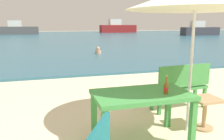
{
  "coord_description": "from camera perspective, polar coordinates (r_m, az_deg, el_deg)",
  "views": [
    {
      "loc": [
        -1.84,
        -2.39,
        1.72
      ],
      "look_at": [
        -0.27,
        3.0,
        0.6
      ],
      "focal_mm": 36.52,
      "sensor_mm": 36.0,
      "label": 1
    }
  ],
  "objects": [
    {
      "name": "picnic_table_green",
      "position": [
        3.36,
        7.45,
        -7.44
      ],
      "size": [
        1.4,
        0.8,
        0.76
      ],
      "color": "#3D8C42",
      "rests_on": "ground_plane"
    },
    {
      "name": "beer_bottle_amber",
      "position": [
        3.3,
        13.37,
        -4.27
      ],
      "size": [
        0.07,
        0.07,
        0.26
      ],
      "color": "brown",
      "rests_on": "picnic_table_green"
    },
    {
      "name": "side_table_wood",
      "position": [
        4.13,
        22.23,
        -8.94
      ],
      "size": [
        0.44,
        0.44,
        0.54
      ],
      "color": "tan",
      "rests_on": "ground_plane"
    },
    {
      "name": "boat_ferry",
      "position": [
        42.13,
        -22.43,
        9.38
      ],
      "size": [
        6.33,
        1.73,
        2.3
      ],
      "color": "#4C4C4C",
      "rests_on": "sea_water"
    },
    {
      "name": "boat_tanker",
      "position": [
        48.27,
        1.4,
        10.54
      ],
      "size": [
        7.49,
        2.04,
        2.72
      ],
      "color": "maroon",
      "rests_on": "sea_water"
    },
    {
      "name": "swimmer_person",
      "position": [
        13.1,
        -3.51,
        4.79
      ],
      "size": [
        0.34,
        0.34,
        0.41
      ],
      "color": "tan",
      "rests_on": "sea_water"
    },
    {
      "name": "boat_sailboat",
      "position": [
        38.37,
        21.1,
        9.3
      ],
      "size": [
        6.02,
        1.64,
        2.19
      ],
      "color": "#38383F",
      "rests_on": "sea_water"
    },
    {
      "name": "sea_water",
      "position": [
        32.49,
        -13.08,
        8.07
      ],
      "size": [
        120.0,
        50.0,
        0.08
      ],
      "primitive_type": "cube",
      "color": "#2D6075",
      "rests_on": "ground_plane"
    },
    {
      "name": "bench_green_left",
      "position": [
        4.81,
        17.0,
        -3.4
      ],
      "size": [
        1.23,
        0.46,
        0.95
      ],
      "color": "#3D8C42",
      "rests_on": "ground_plane"
    }
  ]
}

